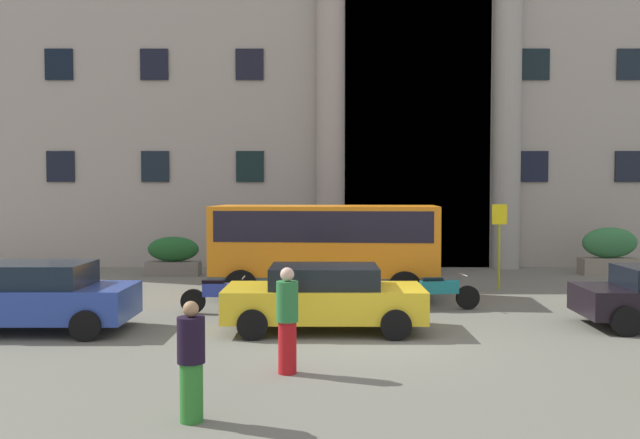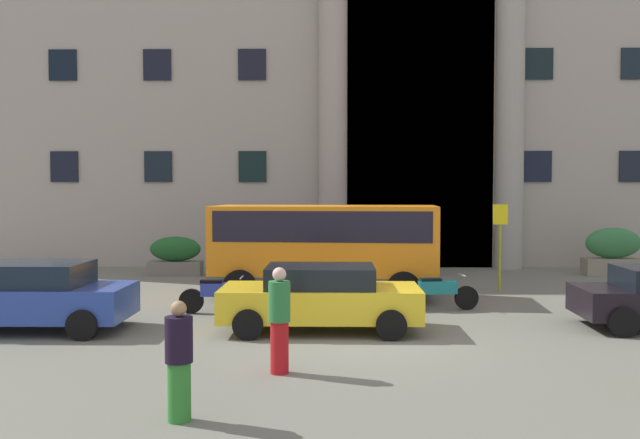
{
  "view_description": "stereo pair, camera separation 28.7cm",
  "coord_description": "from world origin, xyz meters",
  "px_view_note": "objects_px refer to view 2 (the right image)",
  "views": [
    {
      "loc": [
        -0.96,
        -13.42,
        2.99
      ],
      "look_at": [
        -0.96,
        6.32,
        2.15
      ],
      "focal_mm": 38.13,
      "sensor_mm": 36.0,
      "label": 1
    },
    {
      "loc": [
        -0.67,
        -13.42,
        2.99
      ],
      "look_at": [
        -0.96,
        6.32,
        2.15
      ],
      "focal_mm": 38.13,
      "sensor_mm": 36.0,
      "label": 2
    }
  ],
  "objects_px": {
    "hedge_planter_east": "(175,257)",
    "parked_sedan_far": "(34,296)",
    "bus_stop_sign": "(500,237)",
    "hedge_planter_entrance_left": "(613,252)",
    "hedge_planter_far_east": "(402,255)",
    "pedestrian_man_red_shirt": "(179,361)",
    "orange_minibus": "(325,242)",
    "scooter_by_planter": "(436,292)",
    "pedestrian_woman_with_bag": "(279,320)",
    "motorcycle_near_kerb": "(217,295)",
    "hedge_planter_entrance_right": "(272,257)",
    "parked_estate_mid": "(320,297)"
  },
  "relations": [
    {
      "from": "hedge_planter_entrance_left",
      "to": "motorcycle_near_kerb",
      "type": "distance_m",
      "value": 14.91
    },
    {
      "from": "hedge_planter_entrance_right",
      "to": "pedestrian_woman_with_bag",
      "type": "distance_m",
      "value": 12.64
    },
    {
      "from": "hedge_planter_entrance_right",
      "to": "hedge_planter_far_east",
      "type": "xyz_separation_m",
      "value": [
        4.55,
        0.32,
        0.04
      ]
    },
    {
      "from": "hedge_planter_entrance_right",
      "to": "hedge_planter_entrance_left",
      "type": "bearing_deg",
      "value": 2.43
    },
    {
      "from": "bus_stop_sign",
      "to": "motorcycle_near_kerb",
      "type": "distance_m",
      "value": 8.85
    },
    {
      "from": "orange_minibus",
      "to": "pedestrian_woman_with_bag",
      "type": "height_order",
      "value": "orange_minibus"
    },
    {
      "from": "hedge_planter_east",
      "to": "hedge_planter_entrance_left",
      "type": "bearing_deg",
      "value": 1.0
    },
    {
      "from": "pedestrian_woman_with_bag",
      "to": "scooter_by_planter",
      "type": "bearing_deg",
      "value": 16.04
    },
    {
      "from": "hedge_planter_entrance_left",
      "to": "pedestrian_man_red_shirt",
      "type": "bearing_deg",
      "value": -127.84
    },
    {
      "from": "hedge_planter_entrance_right",
      "to": "pedestrian_man_red_shirt",
      "type": "xyz_separation_m",
      "value": [
        0.07,
        -14.9,
        0.1
      ]
    },
    {
      "from": "hedge_planter_entrance_left",
      "to": "parked_estate_mid",
      "type": "distance_m",
      "value": 14.07
    },
    {
      "from": "bus_stop_sign",
      "to": "hedge_planter_east",
      "type": "bearing_deg",
      "value": 161.78
    },
    {
      "from": "parked_sedan_far",
      "to": "scooter_by_planter",
      "type": "bearing_deg",
      "value": 15.87
    },
    {
      "from": "orange_minibus",
      "to": "hedge_planter_far_east",
      "type": "distance_m",
      "value": 5.69
    },
    {
      "from": "hedge_planter_far_east",
      "to": "parked_sedan_far",
      "type": "relative_size",
      "value": 0.45
    },
    {
      "from": "parked_sedan_far",
      "to": "pedestrian_man_red_shirt",
      "type": "distance_m",
      "value": 7.13
    },
    {
      "from": "hedge_planter_far_east",
      "to": "motorcycle_near_kerb",
      "type": "xyz_separation_m",
      "value": [
        -5.28,
        -7.49,
        -0.27
      ]
    },
    {
      "from": "hedge_planter_far_east",
      "to": "pedestrian_man_red_shirt",
      "type": "xyz_separation_m",
      "value": [
        -4.48,
        -15.22,
        0.06
      ]
    },
    {
      "from": "hedge_planter_east",
      "to": "parked_sedan_far",
      "type": "xyz_separation_m",
      "value": [
        -0.85,
        -9.5,
        0.09
      ]
    },
    {
      "from": "hedge_planter_east",
      "to": "hedge_planter_far_east",
      "type": "xyz_separation_m",
      "value": [
        7.99,
        0.08,
        0.06
      ]
    },
    {
      "from": "bus_stop_sign",
      "to": "hedge_planter_entrance_left",
      "type": "distance_m",
      "value": 6.24
    },
    {
      "from": "hedge_planter_far_east",
      "to": "pedestrian_man_red_shirt",
      "type": "distance_m",
      "value": 15.87
    },
    {
      "from": "scooter_by_planter",
      "to": "hedge_planter_far_east",
      "type": "bearing_deg",
      "value": 83.12
    },
    {
      "from": "scooter_by_planter",
      "to": "pedestrian_man_red_shirt",
      "type": "distance_m",
      "value": 9.4
    },
    {
      "from": "hedge_planter_entrance_left",
      "to": "motorcycle_near_kerb",
      "type": "height_order",
      "value": "hedge_planter_entrance_left"
    },
    {
      "from": "hedge_planter_east",
      "to": "parked_sedan_far",
      "type": "bearing_deg",
      "value": -95.1
    },
    {
      "from": "hedge_planter_far_east",
      "to": "scooter_by_planter",
      "type": "height_order",
      "value": "hedge_planter_far_east"
    },
    {
      "from": "scooter_by_planter",
      "to": "orange_minibus",
      "type": "bearing_deg",
      "value": 135.52
    },
    {
      "from": "hedge_planter_east",
      "to": "pedestrian_woman_with_bag",
      "type": "xyz_separation_m",
      "value": [
        4.63,
        -12.82,
        0.22
      ]
    },
    {
      "from": "parked_sedan_far",
      "to": "scooter_by_planter",
      "type": "xyz_separation_m",
      "value": [
        8.95,
        2.55,
        -0.29
      ]
    },
    {
      "from": "parked_sedan_far",
      "to": "hedge_planter_entrance_right",
      "type": "bearing_deg",
      "value": 65.1
    },
    {
      "from": "bus_stop_sign",
      "to": "pedestrian_man_red_shirt",
      "type": "height_order",
      "value": "bus_stop_sign"
    },
    {
      "from": "pedestrian_woman_with_bag",
      "to": "motorcycle_near_kerb",
      "type": "bearing_deg",
      "value": 66.24
    },
    {
      "from": "scooter_by_planter",
      "to": "hedge_planter_entrance_right",
      "type": "bearing_deg",
      "value": 116.98
    },
    {
      "from": "hedge_planter_east",
      "to": "hedge_planter_far_east",
      "type": "bearing_deg",
      "value": 0.55
    },
    {
      "from": "bus_stop_sign",
      "to": "scooter_by_planter",
      "type": "relative_size",
      "value": 1.24
    },
    {
      "from": "hedge_planter_entrance_left",
      "to": "parked_sedan_far",
      "type": "bearing_deg",
      "value": -149.11
    },
    {
      "from": "hedge_planter_east",
      "to": "motorcycle_near_kerb",
      "type": "bearing_deg",
      "value": -69.95
    },
    {
      "from": "parked_sedan_far",
      "to": "pedestrian_woman_with_bag",
      "type": "bearing_deg",
      "value": -31.26
    },
    {
      "from": "orange_minibus",
      "to": "scooter_by_planter",
      "type": "xyz_separation_m",
      "value": [
        2.77,
        -2.06,
        -1.09
      ]
    },
    {
      "from": "pedestrian_man_red_shirt",
      "to": "pedestrian_woman_with_bag",
      "type": "xyz_separation_m",
      "value": [
        1.13,
        2.32,
        0.09
      ]
    },
    {
      "from": "bus_stop_sign",
      "to": "pedestrian_man_red_shirt",
      "type": "xyz_separation_m",
      "value": [
        -7.04,
        -11.67,
        -0.81
      ]
    },
    {
      "from": "bus_stop_sign",
      "to": "hedge_planter_entrance_right",
      "type": "xyz_separation_m",
      "value": [
        -7.11,
        3.23,
        -0.92
      ]
    },
    {
      "from": "orange_minibus",
      "to": "hedge_planter_entrance_right",
      "type": "relative_size",
      "value": 3.02
    },
    {
      "from": "orange_minibus",
      "to": "pedestrian_man_red_shirt",
      "type": "xyz_separation_m",
      "value": [
        -1.82,
        -10.26,
        -0.76
      ]
    },
    {
      "from": "orange_minibus",
      "to": "hedge_planter_far_east",
      "type": "xyz_separation_m",
      "value": [
        2.66,
        4.96,
        -0.83
      ]
    },
    {
      "from": "hedge_planter_far_east",
      "to": "pedestrian_woman_with_bag",
      "type": "bearing_deg",
      "value": -104.57
    },
    {
      "from": "motorcycle_near_kerb",
      "to": "bus_stop_sign",
      "type": "bearing_deg",
      "value": 26.52
    },
    {
      "from": "orange_minibus",
      "to": "hedge_planter_east",
      "type": "height_order",
      "value": "orange_minibus"
    },
    {
      "from": "bus_stop_sign",
      "to": "pedestrian_man_red_shirt",
      "type": "bearing_deg",
      "value": -121.1
    }
  ]
}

